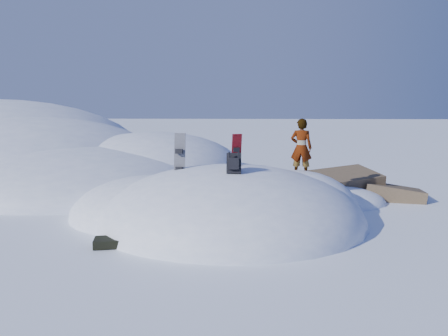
{
  "coord_description": "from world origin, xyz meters",
  "views": [
    {
      "loc": [
        0.23,
        -11.04,
        3.19
      ],
      "look_at": [
        -0.17,
        0.3,
        1.4
      ],
      "focal_mm": 35.0,
      "sensor_mm": 36.0,
      "label": 1
    }
  ],
  "objects_px": {
    "snowboard_red": "(236,159)",
    "snowboard_dark": "(179,162)",
    "backpack": "(234,164)",
    "person": "(301,148)"
  },
  "relations": [
    {
      "from": "snowboard_red",
      "to": "backpack",
      "type": "bearing_deg",
      "value": -108.47
    },
    {
      "from": "snowboard_red",
      "to": "backpack",
      "type": "distance_m",
      "value": 0.94
    },
    {
      "from": "person",
      "to": "snowboard_dark",
      "type": "bearing_deg",
      "value": 30.72
    },
    {
      "from": "snowboard_red",
      "to": "person",
      "type": "xyz_separation_m",
      "value": [
        1.8,
        0.87,
        0.2
      ]
    },
    {
      "from": "person",
      "to": "backpack",
      "type": "bearing_deg",
      "value": 59.4
    },
    {
      "from": "snowboard_dark",
      "to": "person",
      "type": "xyz_separation_m",
      "value": [
        3.28,
        0.92,
        0.29
      ]
    },
    {
      "from": "snowboard_red",
      "to": "snowboard_dark",
      "type": "relative_size",
      "value": 0.87
    },
    {
      "from": "snowboard_red",
      "to": "snowboard_dark",
      "type": "distance_m",
      "value": 1.48
    },
    {
      "from": "snowboard_red",
      "to": "snowboard_dark",
      "type": "bearing_deg",
      "value": 166.23
    },
    {
      "from": "backpack",
      "to": "person",
      "type": "xyz_separation_m",
      "value": [
        1.85,
        1.81,
        0.19
      ]
    }
  ]
}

